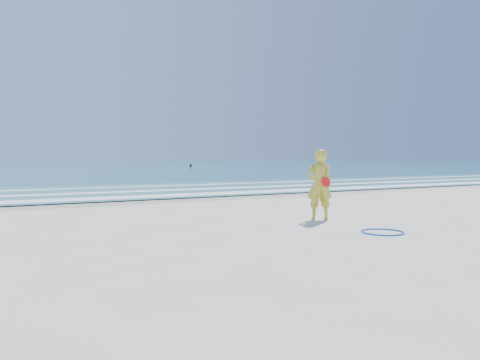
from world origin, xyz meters
name	(u,v)px	position (x,y,z in m)	size (l,w,h in m)	color
ground	(321,231)	(0.00, 0.00, 0.00)	(400.00, 400.00, 0.00)	silver
wet_sand	(181,199)	(0.00, 9.00, 0.00)	(400.00, 2.40, 0.00)	#B2A893
ocean	(26,163)	(0.00, 105.00, 0.02)	(400.00, 190.00, 0.04)	#19727F
shallow	(145,190)	(0.00, 14.00, 0.04)	(400.00, 10.00, 0.01)	#59B7AD
foam_near	(170,195)	(0.00, 10.30, 0.05)	(400.00, 1.40, 0.01)	white
foam_mid	(150,191)	(0.00, 13.20, 0.05)	(400.00, 0.90, 0.01)	white
foam_far	(132,187)	(0.00, 16.50, 0.05)	(400.00, 0.60, 0.01)	white
hoop	(383,232)	(1.11, -0.81, 0.02)	(0.95, 0.95, 0.03)	blue
buoy	(191,165)	(20.78, 59.50, 0.24)	(0.40, 0.40, 0.40)	black
woman	(319,185)	(1.20, 1.62, 0.96)	(0.82, 0.68, 1.91)	gold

